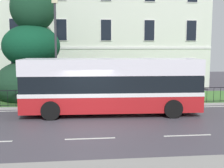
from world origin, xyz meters
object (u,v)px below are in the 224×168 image
litter_bin (89,94)px  street_lamp_post (56,43)px  georgian_townhouse (102,22)px  single_decker_bus (111,85)px  evergreen_tree (35,63)px

litter_bin → street_lamp_post: bearing=172.8°
street_lamp_post → litter_bin: (2.00, -0.25, -3.21)m
georgian_townhouse → litter_bin: bearing=-99.2°
single_decker_bus → litter_bin: size_ratio=8.94×
evergreen_tree → litter_bin: evergreen_tree is taller
single_decker_bus → street_lamp_post: bearing=138.5°
evergreen_tree → street_lamp_post: bearing=-50.8°
litter_bin → evergreen_tree: bearing=148.3°
evergreen_tree → street_lamp_post: size_ratio=1.30×
single_decker_bus → litter_bin: 3.15m
georgian_townhouse → single_decker_bus: 13.23m
evergreen_tree → single_decker_bus: size_ratio=0.89×
georgian_townhouse → litter_bin: size_ratio=16.98×
georgian_townhouse → street_lamp_post: bearing=-110.7°
single_decker_bus → litter_bin: (-1.18, 2.77, -0.92)m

